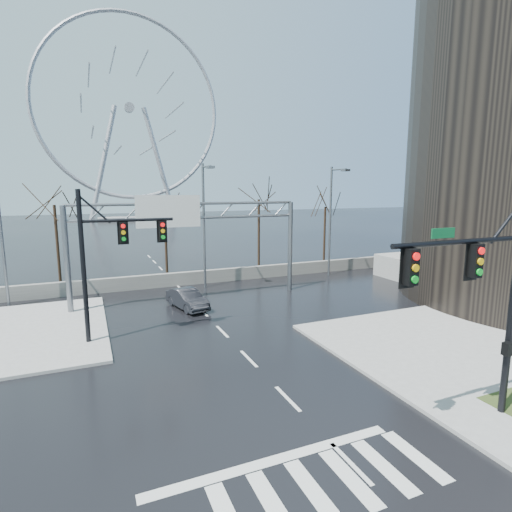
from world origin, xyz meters
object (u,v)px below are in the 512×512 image
sign_gantry (185,230)px  car (187,299)px  signal_mast_far (106,251)px  signal_mast_near (488,286)px  ferris_wheel (130,115)px

sign_gantry → car: (-0.38, -1.74, -4.52)m
signal_mast_far → car: signal_mast_far is taller
signal_mast_near → ferris_wheel: 101.29m
ferris_wheel → car: (-5.75, -81.78, -25.47)m
sign_gantry → signal_mast_near: bearing=-73.8°
sign_gantry → ferris_wheel: size_ratio=0.32×
signal_mast_near → signal_mast_far: same height
signal_mast_near → sign_gantry: signal_mast_near is taller
signal_mast_far → sign_gantry: (5.49, 6.00, 0.35)m
sign_gantry → ferris_wheel: bearing=86.2°
ferris_wheel → signal_mast_far: bearing=-97.2°
car → sign_gantry: bearing=64.3°
sign_gantry → ferris_wheel: (5.38, 80.04, 20.95)m
signal_mast_near → sign_gantry: size_ratio=0.49×
sign_gantry → car: bearing=-102.3°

